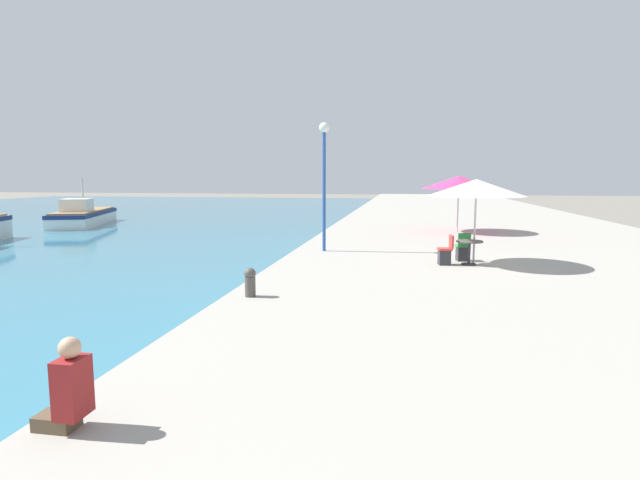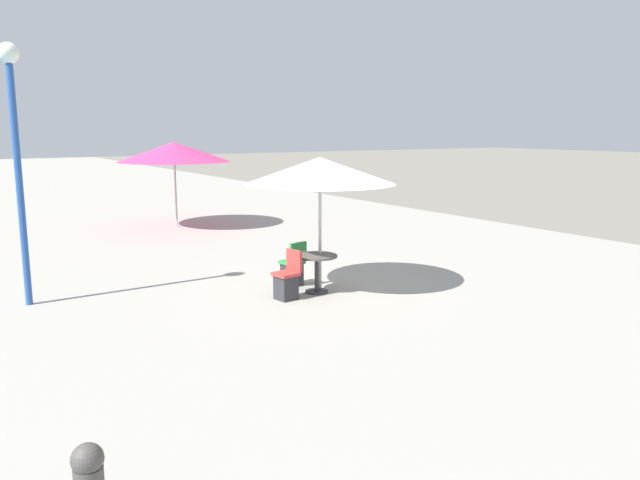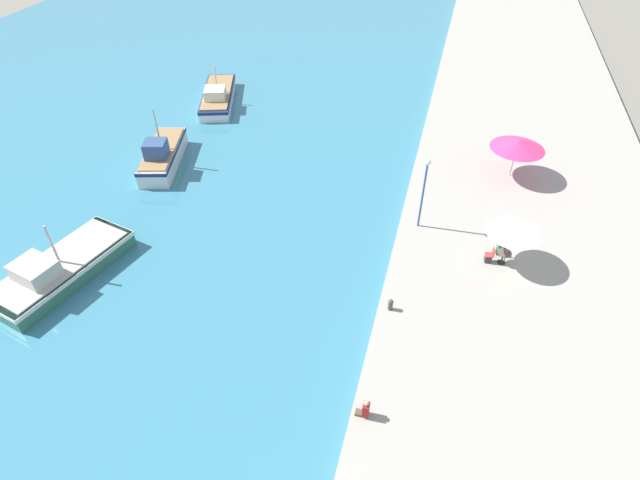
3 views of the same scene
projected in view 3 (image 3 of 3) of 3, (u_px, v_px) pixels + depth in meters
name	position (u px, v px, depth m)	size (l,w,h in m)	color
water_basin	(132.00, 85.00, 47.78)	(56.00, 90.00, 0.04)	teal
quay_promenade	(527.00, 129.00, 40.13)	(16.00, 90.00, 0.74)	#A39E93
fishing_boat_near	(60.00, 268.00, 27.04)	(4.75, 8.30, 3.55)	#33705B
fishing_boat_mid	(162.00, 155.00, 36.02)	(3.90, 7.03, 4.34)	silver
fishing_boat_far	(218.00, 96.00, 44.24)	(5.01, 8.57, 3.29)	white
cafe_umbrella_pink	(514.00, 229.00, 25.96)	(2.91, 2.91, 2.60)	#B7B7B7
cafe_umbrella_white	(518.00, 144.00, 32.65)	(3.54, 3.54, 2.71)	#B7B7B7
cafe_table	(503.00, 255.00, 27.06)	(0.80, 0.80, 0.74)	#333338
cafe_chair_left	(500.00, 250.00, 27.75)	(0.47, 0.49, 0.91)	#2D2D33
cafe_chair_right	(489.00, 257.00, 27.27)	(0.48, 0.46, 0.91)	#2D2D33
person_at_quay	(365.00, 409.00, 20.06)	(0.55, 0.36, 1.02)	brown
mooring_bollard	(391.00, 304.00, 24.57)	(0.26, 0.26, 0.65)	#4C4742
lamppost	(425.00, 182.00, 27.94)	(0.36, 0.36, 4.56)	#28519E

